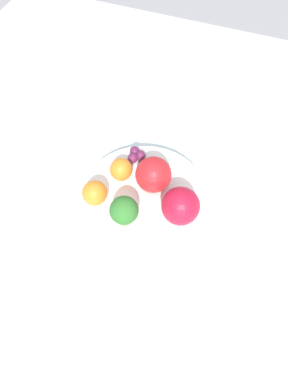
% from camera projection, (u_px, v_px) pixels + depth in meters
% --- Properties ---
extents(ground_plane, '(6.00, 6.00, 0.00)m').
position_uv_depth(ground_plane, '(144.00, 213.00, 0.69)').
color(ground_plane, gray).
extents(table_surface, '(1.20, 1.20, 0.02)m').
position_uv_depth(table_surface, '(144.00, 210.00, 0.68)').
color(table_surface, silver).
rests_on(table_surface, ground_plane).
extents(bowl, '(0.22, 0.22, 0.04)m').
position_uv_depth(bowl, '(144.00, 201.00, 0.65)').
color(bowl, white).
rests_on(bowl, table_surface).
extents(broccoli, '(0.05, 0.05, 0.06)m').
position_uv_depth(broccoli, '(124.00, 211.00, 0.58)').
color(broccoli, '#8CB76B').
rests_on(broccoli, bowl).
extents(apple_red, '(0.06, 0.06, 0.06)m').
position_uv_depth(apple_red, '(153.00, 175.00, 0.62)').
color(apple_red, red).
rests_on(apple_red, bowl).
extents(apple_green, '(0.06, 0.06, 0.06)m').
position_uv_depth(apple_green, '(181.00, 206.00, 0.59)').
color(apple_green, '#B7142D').
rests_on(apple_green, bowl).
extents(orange_front, '(0.04, 0.04, 0.04)m').
position_uv_depth(orange_front, '(121.00, 169.00, 0.64)').
color(orange_front, orange).
rests_on(orange_front, bowl).
extents(orange_back, '(0.04, 0.04, 0.04)m').
position_uv_depth(orange_back, '(95.00, 193.00, 0.62)').
color(orange_back, orange).
rests_on(orange_back, bowl).
extents(grape_cluster, '(0.03, 0.04, 0.02)m').
position_uv_depth(grape_cluster, '(136.00, 155.00, 0.68)').
color(grape_cluster, '#5B1E42').
rests_on(grape_cluster, bowl).
extents(napkin, '(0.16, 0.19, 0.01)m').
position_uv_depth(napkin, '(200.00, 118.00, 0.79)').
color(napkin, silver).
rests_on(napkin, table_surface).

